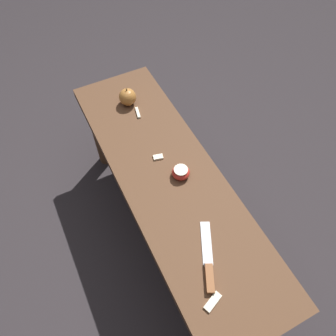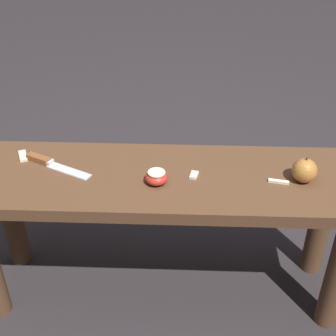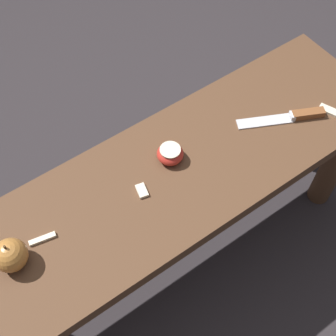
{
  "view_description": "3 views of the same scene",
  "coord_description": "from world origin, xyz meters",
  "px_view_note": "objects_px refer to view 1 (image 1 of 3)",
  "views": [
    {
      "loc": [
        -0.59,
        0.3,
        1.52
      ],
      "look_at": [
        0.02,
        -0.0,
        0.53
      ],
      "focal_mm": 35.0,
      "sensor_mm": 36.0,
      "label": 1
    },
    {
      "loc": [
        0.06,
        -1.16,
        1.32
      ],
      "look_at": [
        0.02,
        -0.0,
        0.53
      ],
      "focal_mm": 50.0,
      "sensor_mm": 36.0,
      "label": 2
    },
    {
      "loc": [
        0.37,
        0.5,
        1.47
      ],
      "look_at": [
        0.02,
        -0.0,
        0.53
      ],
      "focal_mm": 50.0,
      "sensor_mm": 36.0,
      "label": 3
    }
  ],
  "objects_px": {
    "wooden_bench": "(169,192)",
    "knife": "(209,267)",
    "apple_whole": "(128,97)",
    "apple_cut": "(181,172)"
  },
  "relations": [
    {
      "from": "wooden_bench",
      "to": "knife",
      "type": "xyz_separation_m",
      "value": [
        -0.36,
        0.04,
        0.12
      ]
    },
    {
      "from": "apple_whole",
      "to": "wooden_bench",
      "type": "bearing_deg",
      "value": 178.48
    },
    {
      "from": "wooden_bench",
      "to": "apple_cut",
      "type": "relative_size",
      "value": 18.4
    },
    {
      "from": "wooden_bench",
      "to": "apple_whole",
      "type": "height_order",
      "value": "apple_whole"
    },
    {
      "from": "wooden_bench",
      "to": "apple_cut",
      "type": "xyz_separation_m",
      "value": [
        -0.01,
        -0.04,
        0.13
      ]
    },
    {
      "from": "knife",
      "to": "apple_whole",
      "type": "xyz_separation_m",
      "value": [
        0.78,
        -0.06,
        0.03
      ]
    },
    {
      "from": "knife",
      "to": "wooden_bench",
      "type": "bearing_deg",
      "value": 19.07
    },
    {
      "from": "knife",
      "to": "apple_whole",
      "type": "height_order",
      "value": "apple_whole"
    },
    {
      "from": "wooden_bench",
      "to": "knife",
      "type": "relative_size",
      "value": 5.5
    },
    {
      "from": "apple_whole",
      "to": "apple_cut",
      "type": "bearing_deg",
      "value": -176.29
    }
  ]
}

